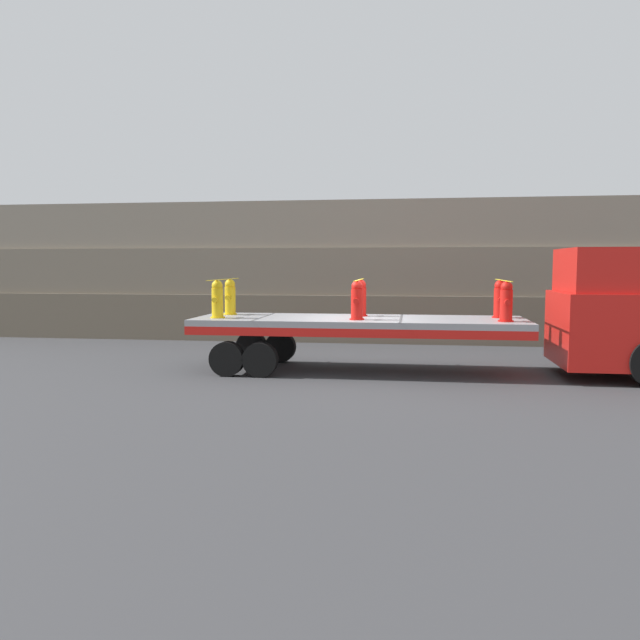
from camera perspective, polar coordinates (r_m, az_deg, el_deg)
ground_plane at (r=15.49m, az=3.54°, el=-4.69°), size 120.00×120.00×0.00m
rock_cliff at (r=22.31m, az=5.11°, el=4.46°), size 60.00×3.30×4.80m
truck_cab at (r=15.97m, az=25.56°, el=0.47°), size 2.63×2.68×3.00m
flatbed_trailer at (r=15.40m, az=1.61°, el=-0.73°), size 8.04×2.55×1.32m
fire_hydrant_yellow_near_0 at (r=15.43m, az=-9.36°, el=1.85°), size 0.35×0.51×0.93m
fire_hydrant_yellow_far_0 at (r=16.46m, az=-8.22°, el=2.06°), size 0.35×0.51×0.93m
fire_hydrant_red_near_1 at (r=14.75m, az=3.40°, el=1.77°), size 0.35×0.51×0.93m
fire_hydrant_red_far_1 at (r=15.82m, az=3.74°, el=1.99°), size 0.35×0.51×0.93m
fire_hydrant_red_near_2 at (r=14.85m, az=16.66°, el=1.59°), size 0.35×0.51×0.93m
fire_hydrant_red_far_2 at (r=15.92m, az=16.11°, el=1.82°), size 0.35×0.51×0.93m
cargo_strap_rear at (r=15.92m, az=-8.79°, el=3.69°), size 0.05×2.65×0.01m
cargo_strap_middle at (r=15.27m, az=3.59°, el=3.68°), size 0.05×2.65×0.01m
cargo_strap_front at (r=15.37m, az=16.42°, el=3.50°), size 0.05×2.65×0.01m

